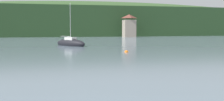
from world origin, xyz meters
name	(u,v)px	position (x,y,z in m)	size (l,w,h in m)	color
wooded_hillside	(82,24)	(9.97, 150.80, 5.10)	(352.00, 50.64, 25.09)	#264223
shore_building_westcentral	(129,26)	(23.04, 116.01, 4.06)	(4.47, 4.30, 8.38)	gray
sailboat_far_6	(71,43)	(-1.85, 73.05, 0.48)	(6.21, 7.44, 8.70)	black
mooring_buoy_near	(126,52)	(4.84, 57.43, 0.00)	(0.57, 0.57, 0.57)	orange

